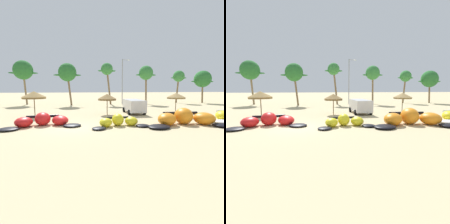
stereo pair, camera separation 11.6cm
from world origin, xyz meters
The scene contains 15 objects.
ground_plane centered at (0.00, 0.00, 0.00)m, with size 260.00×260.00×0.00m, color #C6B284.
kite_left centered at (-2.56, 1.07, 0.46)m, with size 6.92×3.63×1.18m.
kite_left_of_center centered at (4.17, -0.13, 0.41)m, with size 5.39×2.72×1.08m.
kite_center centered at (10.40, -0.52, 0.59)m, with size 8.24×4.02×1.53m.
beach_umbrella_near_van centered at (-4.66, 6.80, 2.57)m, with size 2.82×2.82×3.02m.
beach_umbrella_middle centered at (4.10, 7.10, 2.24)m, with size 2.41×2.41×2.66m.
beach_umbrella_near_palms centered at (14.50, 8.72, 2.28)m, with size 2.70×2.70×2.71m.
parked_van centered at (7.78, 7.70, 1.09)m, with size 2.29×4.72×1.84m.
palm_left centered at (-10.91, 23.82, 6.98)m, with size 5.82×3.88×8.99m.
palm_left_of_gap centered at (-1.88, 20.79, 6.38)m, with size 5.28×3.52×8.22m.
palm_center_left centered at (6.04, 21.54, 7.08)m, with size 3.70×2.47×8.53m.
palm_center_right centered at (14.36, 21.30, 6.51)m, with size 4.49×2.99×8.12m.
palm_right_of_gap centered at (22.73, 22.75, 5.96)m, with size 3.81×2.54×7.38m.
palm_right centered at (28.13, 21.83, 5.43)m, with size 5.65×3.77×7.36m.
lamppost_west_center centered at (9.45, 21.80, 5.24)m, with size 1.70×0.24×9.41m.
Camera 2 is at (1.22, -15.29, 3.35)m, focal length 28.29 mm.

